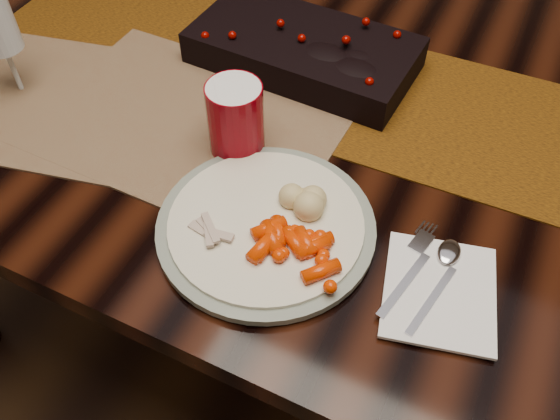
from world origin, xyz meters
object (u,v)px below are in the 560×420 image
at_px(red_cup, 236,119).
at_px(dining_table, 354,247).
at_px(placemat_main, 189,122).
at_px(dinner_plate, 266,225).
at_px(wine_glass, 4,46).
at_px(mashed_potatoes, 296,200).
at_px(turkey_shreds, 212,236).
at_px(centerpiece, 304,46).
at_px(baby_carrots, 290,257).
at_px(napkin, 440,291).

bearing_deg(red_cup, dining_table, 47.78).
height_order(placemat_main, dinner_plate, dinner_plate).
bearing_deg(red_cup, wine_glass, -175.23).
xyz_separation_m(mashed_potatoes, turkey_shreds, (-0.08, -0.09, -0.01)).
height_order(mashed_potatoes, wine_glass, wine_glass).
xyz_separation_m(placemat_main, turkey_shreds, (0.16, -0.20, 0.02)).
height_order(centerpiece, red_cup, red_cup).
height_order(baby_carrots, turkey_shreds, baby_carrots).
distance_m(dinner_plate, mashed_potatoes, 0.05).
height_order(dining_table, napkin, napkin).
xyz_separation_m(mashed_potatoes, wine_glass, (-0.53, 0.05, 0.05)).
height_order(centerpiece, mashed_potatoes, centerpiece).
relative_size(dining_table, turkey_shreds, 28.63).
bearing_deg(napkin, baby_carrots, -178.44).
relative_size(centerpiece, napkin, 2.39).
xyz_separation_m(placemat_main, baby_carrots, (0.26, -0.19, 0.03)).
height_order(baby_carrots, wine_glass, wine_glass).
bearing_deg(baby_carrots, dining_table, 91.10).
bearing_deg(dinner_plate, turkey_shreds, -131.69).
bearing_deg(dining_table, dinner_plate, -99.49).
height_order(dinner_plate, wine_glass, wine_glass).
distance_m(napkin, red_cup, 0.37).
xyz_separation_m(dining_table, baby_carrots, (0.01, -0.34, 0.40)).
height_order(centerpiece, placemat_main, centerpiece).
relative_size(turkey_shreds, red_cup, 0.56).
distance_m(placemat_main, red_cup, 0.12).
bearing_deg(dinner_plate, napkin, 0.93).
relative_size(dinner_plate, mashed_potatoes, 4.01).
bearing_deg(baby_carrots, turkey_shreds, -173.72).
height_order(napkin, red_cup, red_cup).
distance_m(baby_carrots, red_cup, 0.24).
height_order(mashed_potatoes, red_cup, red_cup).
xyz_separation_m(dining_table, mashed_potatoes, (-0.02, -0.26, 0.41)).
height_order(baby_carrots, napkin, baby_carrots).
distance_m(dinner_plate, wine_glass, 0.52).
bearing_deg(napkin, turkey_shreds, 178.46).
relative_size(dining_table, placemat_main, 3.87).
relative_size(placemat_main, dinner_plate, 1.57).
height_order(dining_table, mashed_potatoes, mashed_potatoes).
height_order(centerpiece, napkin, centerpiece).
xyz_separation_m(napkin, wine_glass, (-0.74, 0.09, 0.08)).
bearing_deg(wine_glass, napkin, -6.65).
relative_size(dining_table, napkin, 11.40).
bearing_deg(dinner_plate, baby_carrots, -37.99).
distance_m(dining_table, red_cup, 0.50).
distance_m(mashed_potatoes, red_cup, 0.16).
bearing_deg(napkin, dinner_plate, 167.66).
bearing_deg(dinner_plate, red_cup, 131.74).
height_order(dining_table, centerpiece, centerpiece).
bearing_deg(wine_glass, turkey_shreds, -17.87).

